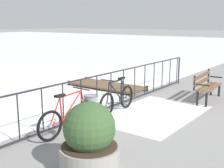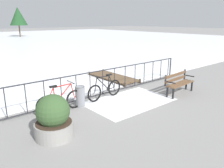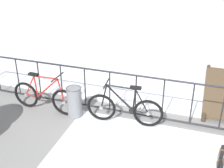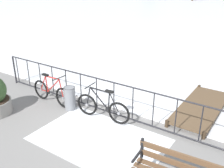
% 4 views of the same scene
% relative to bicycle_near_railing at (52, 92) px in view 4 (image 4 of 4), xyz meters
% --- Properties ---
extents(ground_plane, '(160.00, 160.00, 0.00)m').
position_rel_bicycle_near_railing_xyz_m(ground_plane, '(2.10, 0.42, -0.37)').
color(ground_plane, gray).
extents(snow_patch, '(3.23, 2.09, 0.01)m').
position_rel_bicycle_near_railing_xyz_m(snow_patch, '(2.45, -0.78, -0.36)').
color(snow_patch, white).
rests_on(snow_patch, ground).
extents(railing_fence, '(9.06, 0.06, 1.07)m').
position_rel_bicycle_near_railing_xyz_m(railing_fence, '(2.10, 0.42, 0.19)').
color(railing_fence, '#232328').
rests_on(railing_fence, ground).
extents(bicycle_near_railing, '(1.71, 0.52, 0.97)m').
position_rel_bicycle_near_railing_xyz_m(bicycle_near_railing, '(0.00, 0.00, 0.00)').
color(bicycle_near_railing, black).
rests_on(bicycle_near_railing, ground).
extents(bicycle_second, '(1.71, 0.52, 0.97)m').
position_rel_bicycle_near_railing_xyz_m(bicycle_second, '(1.94, 0.08, 0.00)').
color(bicycle_second, black).
rests_on(bicycle_second, ground).
extents(trash_bin, '(0.35, 0.35, 0.73)m').
position_rel_bicycle_near_railing_xyz_m(trash_bin, '(0.77, 0.02, 0.00)').
color(trash_bin, gray).
rests_on(trash_bin, ground).
extents(wooden_dock, '(1.10, 3.01, 0.20)m').
position_rel_bicycle_near_railing_xyz_m(wooden_dock, '(4.12, 2.18, -0.25)').
color(wooden_dock, brown).
rests_on(wooden_dock, ground).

